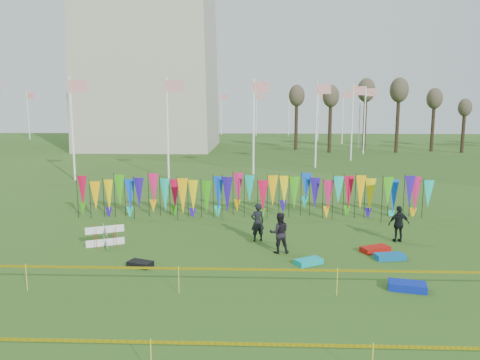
{
  "coord_description": "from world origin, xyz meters",
  "views": [
    {
      "loc": [
        0.37,
        -15.79,
        5.92
      ],
      "look_at": [
        -0.46,
        6.0,
        2.37
      ],
      "focal_mm": 35.0,
      "sensor_mm": 36.0,
      "label": 1
    }
  ],
  "objects_px": {
    "kite_bag_blue": "(407,286)",
    "kite_bag_black": "(140,264)",
    "box_kite": "(105,236)",
    "kite_bag_turquoise": "(309,262)",
    "person_right": "(399,224)",
    "kite_bag_red": "(375,249)",
    "person_mid": "(279,233)",
    "kite_bag_teal": "(390,257)",
    "person_left": "(258,222)"
  },
  "relations": [
    {
      "from": "kite_bag_blue",
      "to": "kite_bag_black",
      "type": "relative_size",
      "value": 1.33
    },
    {
      "from": "box_kite",
      "to": "kite_bag_black",
      "type": "distance_m",
      "value": 3.21
    },
    {
      "from": "box_kite",
      "to": "person_right",
      "type": "distance_m",
      "value": 12.57
    },
    {
      "from": "box_kite",
      "to": "person_left",
      "type": "height_order",
      "value": "person_left"
    },
    {
      "from": "person_right",
      "to": "kite_bag_teal",
      "type": "xyz_separation_m",
      "value": [
        -1.01,
        -2.37,
        -0.69
      ]
    },
    {
      "from": "box_kite",
      "to": "kite_bag_blue",
      "type": "height_order",
      "value": "box_kite"
    },
    {
      "from": "kite_bag_red",
      "to": "kite_bag_black",
      "type": "xyz_separation_m",
      "value": [
        -9.09,
        -2.11,
        -0.01
      ]
    },
    {
      "from": "person_left",
      "to": "kite_bag_red",
      "type": "bearing_deg",
      "value": 143.45
    },
    {
      "from": "kite_bag_blue",
      "to": "kite_bag_teal",
      "type": "distance_m",
      "value": 3.03
    },
    {
      "from": "person_left",
      "to": "person_mid",
      "type": "bearing_deg",
      "value": 97.71
    },
    {
      "from": "person_right",
      "to": "kite_bag_turquoise",
      "type": "relative_size",
      "value": 1.55
    },
    {
      "from": "kite_bag_blue",
      "to": "person_mid",
      "type": "bearing_deg",
      "value": 137.17
    },
    {
      "from": "person_left",
      "to": "kite_bag_turquoise",
      "type": "height_order",
      "value": "person_left"
    },
    {
      "from": "box_kite",
      "to": "kite_bag_turquoise",
      "type": "height_order",
      "value": "box_kite"
    },
    {
      "from": "box_kite",
      "to": "kite_bag_blue",
      "type": "relative_size",
      "value": 0.76
    },
    {
      "from": "person_right",
      "to": "kite_bag_red",
      "type": "bearing_deg",
      "value": 40.02
    },
    {
      "from": "kite_bag_red",
      "to": "person_left",
      "type": "bearing_deg",
      "value": 164.47
    },
    {
      "from": "kite_bag_black",
      "to": "kite_bag_teal",
      "type": "xyz_separation_m",
      "value": [
        9.43,
        1.18,
        0.01
      ]
    },
    {
      "from": "person_mid",
      "to": "kite_bag_blue",
      "type": "xyz_separation_m",
      "value": [
        3.96,
        -3.67,
        -0.7
      ]
    },
    {
      "from": "kite_bag_black",
      "to": "box_kite",
      "type": "bearing_deg",
      "value": 130.78
    },
    {
      "from": "person_mid",
      "to": "kite_bag_black",
      "type": "height_order",
      "value": "person_mid"
    },
    {
      "from": "person_mid",
      "to": "kite_bag_blue",
      "type": "distance_m",
      "value": 5.45
    },
    {
      "from": "kite_bag_teal",
      "to": "person_mid",
      "type": "bearing_deg",
      "value": 171.14
    },
    {
      "from": "kite_bag_blue",
      "to": "kite_bag_black",
      "type": "bearing_deg",
      "value": 168.68
    },
    {
      "from": "person_mid",
      "to": "kite_bag_teal",
      "type": "xyz_separation_m",
      "value": [
        4.24,
        -0.66,
        -0.72
      ]
    },
    {
      "from": "person_left",
      "to": "kite_bag_teal",
      "type": "xyz_separation_m",
      "value": [
        5.11,
        -2.26,
        -0.73
      ]
    },
    {
      "from": "kite_bag_red",
      "to": "kite_bag_teal",
      "type": "xyz_separation_m",
      "value": [
        0.33,
        -0.93,
        -0.0
      ]
    },
    {
      "from": "person_mid",
      "to": "kite_bag_red",
      "type": "xyz_separation_m",
      "value": [
        3.91,
        0.27,
        -0.72
      ]
    },
    {
      "from": "kite_bag_blue",
      "to": "kite_bag_turquoise",
      "type": "bearing_deg",
      "value": 141.48
    },
    {
      "from": "kite_bag_turquoise",
      "to": "kite_bag_blue",
      "type": "distance_m",
      "value": 3.73
    },
    {
      "from": "kite_bag_turquoise",
      "to": "kite_bag_blue",
      "type": "xyz_separation_m",
      "value": [
        2.92,
        -2.32,
        0.02
      ]
    },
    {
      "from": "kite_bag_black",
      "to": "kite_bag_red",
      "type": "bearing_deg",
      "value": 13.06
    },
    {
      "from": "box_kite",
      "to": "kite_bag_turquoise",
      "type": "relative_size",
      "value": 0.87
    },
    {
      "from": "person_left",
      "to": "kite_bag_black",
      "type": "xyz_separation_m",
      "value": [
        -4.31,
        -3.44,
        -0.74
      ]
    },
    {
      "from": "person_left",
      "to": "kite_bag_blue",
      "type": "height_order",
      "value": "person_left"
    },
    {
      "from": "person_left",
      "to": "kite_bag_blue",
      "type": "relative_size",
      "value": 1.43
    },
    {
      "from": "kite_bag_blue",
      "to": "kite_bag_red",
      "type": "relative_size",
      "value": 1.0
    },
    {
      "from": "person_left",
      "to": "kite_bag_turquoise",
      "type": "distance_m",
      "value": 3.59
    },
    {
      "from": "kite_bag_turquoise",
      "to": "box_kite",
      "type": "bearing_deg",
      "value": 166.97
    },
    {
      "from": "person_mid",
      "to": "kite_bag_turquoise",
      "type": "relative_size",
      "value": 1.61
    },
    {
      "from": "person_mid",
      "to": "kite_bag_blue",
      "type": "relative_size",
      "value": 1.41
    },
    {
      "from": "person_left",
      "to": "kite_bag_turquoise",
      "type": "relative_size",
      "value": 1.64
    },
    {
      "from": "person_mid",
      "to": "kite_bag_turquoise",
      "type": "height_order",
      "value": "person_mid"
    },
    {
      "from": "person_mid",
      "to": "kite_bag_teal",
      "type": "bearing_deg",
      "value": 165.33
    },
    {
      "from": "kite_bag_blue",
      "to": "kite_bag_red",
      "type": "height_order",
      "value": "kite_bag_blue"
    },
    {
      "from": "person_mid",
      "to": "kite_bag_red",
      "type": "bearing_deg",
      "value": 178.11
    },
    {
      "from": "kite_bag_black",
      "to": "kite_bag_turquoise",
      "type": "bearing_deg",
      "value": 4.52
    },
    {
      "from": "box_kite",
      "to": "person_right",
      "type": "relative_size",
      "value": 0.56
    },
    {
      "from": "person_mid",
      "to": "person_right",
      "type": "height_order",
      "value": "person_mid"
    },
    {
      "from": "kite_bag_red",
      "to": "kite_bag_turquoise",
      "type": "bearing_deg",
      "value": -150.54
    }
  ]
}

